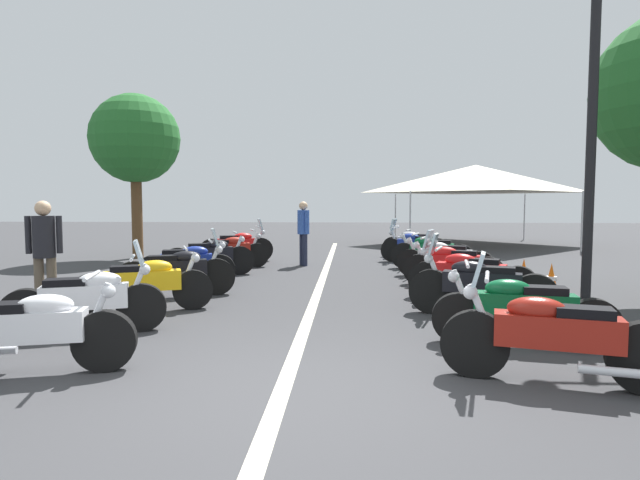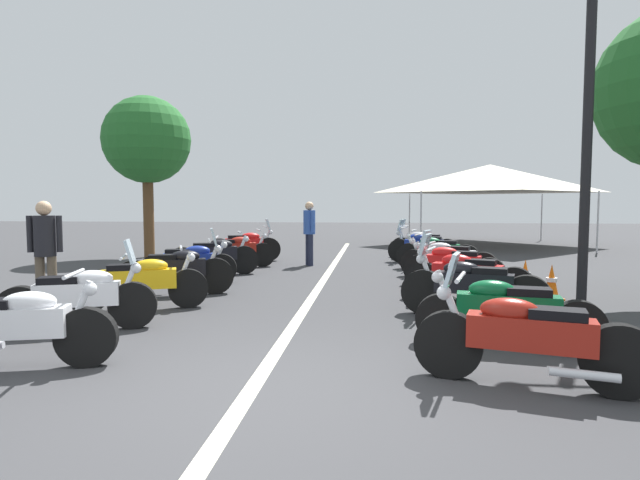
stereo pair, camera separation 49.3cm
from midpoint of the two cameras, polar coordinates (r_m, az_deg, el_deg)
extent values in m
plane|color=#38383A|center=(4.69, -7.65, -16.96)|extent=(80.00, 80.00, 0.00)
cube|color=beige|center=(10.47, -1.37, -5.11)|extent=(22.03, 0.16, 0.01)
cylinder|color=black|center=(5.78, -24.99, -10.06)|extent=(0.30, 0.63, 0.62)
cube|color=white|center=(5.94, -31.81, -8.13)|extent=(0.55, 1.12, 0.30)
ellipsoid|color=white|center=(5.84, -30.22, -6.26)|extent=(0.39, 0.57, 0.22)
cube|color=black|center=(5.98, -33.87, -6.36)|extent=(0.38, 0.53, 0.12)
cylinder|color=silver|center=(5.73, -25.67, -7.13)|extent=(0.14, 0.30, 0.58)
cylinder|color=silver|center=(5.68, -26.18, -3.55)|extent=(0.61, 0.20, 0.04)
sphere|color=silver|center=(5.67, -24.65, -5.16)|extent=(0.14, 0.14, 0.14)
cylinder|color=black|center=(7.30, -20.95, -6.97)|extent=(0.35, 0.64, 0.63)
cylinder|color=black|center=(7.53, -31.40, -6.98)|extent=(0.35, 0.64, 0.63)
cube|color=white|center=(7.35, -26.30, -5.63)|extent=(0.62, 1.07, 0.30)
ellipsoid|color=white|center=(7.29, -24.95, -4.07)|extent=(0.42, 0.58, 0.22)
cube|color=black|center=(7.36, -28.03, -4.25)|extent=(0.41, 0.54, 0.12)
cylinder|color=silver|center=(7.25, -21.48, -4.65)|extent=(0.16, 0.30, 0.58)
cylinder|color=silver|center=(7.21, -21.88, -1.83)|extent=(0.60, 0.25, 0.04)
sphere|color=silver|center=(7.22, -20.66, -3.07)|extent=(0.14, 0.14, 0.14)
cylinder|color=silver|center=(7.65, -29.04, -7.44)|extent=(0.26, 0.54, 0.08)
cube|color=silver|center=(7.20, -21.26, -1.26)|extent=(0.38, 0.24, 0.32)
cylinder|color=black|center=(8.50, -15.52, -5.30)|extent=(0.36, 0.63, 0.63)
cylinder|color=black|center=(8.56, -25.58, -5.50)|extent=(0.36, 0.63, 0.63)
cube|color=#EAB214|center=(8.47, -20.60, -4.22)|extent=(0.68, 1.15, 0.30)
ellipsoid|color=#EAB214|center=(8.44, -19.41, -2.85)|extent=(0.44, 0.58, 0.22)
cube|color=black|center=(8.46, -22.12, -3.04)|extent=(0.42, 0.54, 0.12)
cylinder|color=silver|center=(8.46, -15.97, -3.31)|extent=(0.17, 0.29, 0.58)
cylinder|color=silver|center=(8.42, -16.29, -0.88)|extent=(0.59, 0.27, 0.04)
sphere|color=silver|center=(8.44, -15.25, -1.94)|extent=(0.14, 0.14, 0.14)
cylinder|color=silver|center=(8.72, -23.46, -5.89)|extent=(0.28, 0.54, 0.08)
cylinder|color=black|center=(9.69, -12.82, -3.98)|extent=(0.36, 0.68, 0.67)
cylinder|color=black|center=(9.71, -21.28, -4.15)|extent=(0.36, 0.68, 0.67)
cube|color=black|center=(9.65, -17.08, -3.02)|extent=(0.63, 1.12, 0.30)
ellipsoid|color=black|center=(9.63, -16.03, -1.81)|extent=(0.42, 0.58, 0.22)
cube|color=black|center=(9.63, -18.41, -1.98)|extent=(0.41, 0.54, 0.12)
cylinder|color=silver|center=(9.65, -13.20, -2.23)|extent=(0.16, 0.30, 0.58)
cylinder|color=silver|center=(9.61, -13.48, -0.10)|extent=(0.60, 0.25, 0.04)
sphere|color=silver|center=(9.64, -12.57, -1.03)|extent=(0.14, 0.14, 0.14)
cylinder|color=silver|center=(9.88, -19.53, -4.55)|extent=(0.26, 0.54, 0.08)
cube|color=silver|center=(9.61, -13.01, 0.33)|extent=(0.38, 0.24, 0.32)
cylinder|color=black|center=(10.93, -12.26, -3.19)|extent=(0.28, 0.64, 0.62)
cylinder|color=black|center=(11.06, -19.32, -3.24)|extent=(0.28, 0.64, 0.62)
cube|color=navy|center=(10.95, -15.83, -2.28)|extent=(0.51, 1.07, 0.30)
ellipsoid|color=navy|center=(10.92, -14.91, -1.23)|extent=(0.37, 0.57, 0.22)
cube|color=black|center=(10.96, -17.00, -1.36)|extent=(0.36, 0.53, 0.12)
cylinder|color=silver|center=(10.90, -12.60, -1.63)|extent=(0.14, 0.30, 0.58)
cylinder|color=silver|center=(10.87, -12.84, 0.26)|extent=(0.61, 0.18, 0.04)
sphere|color=silver|center=(10.88, -12.04, -0.57)|extent=(0.14, 0.14, 0.14)
cylinder|color=silver|center=(11.21, -17.79, -3.59)|extent=(0.21, 0.55, 0.08)
cylinder|color=black|center=(12.28, -10.00, -2.24)|extent=(0.37, 0.68, 0.67)
cylinder|color=black|center=(12.18, -16.62, -2.40)|extent=(0.37, 0.68, 0.67)
cube|color=black|center=(12.19, -13.31, -1.48)|extent=(0.64, 1.11, 0.30)
ellipsoid|color=black|center=(12.19, -12.48, -0.52)|extent=(0.43, 0.58, 0.22)
cube|color=black|center=(12.16, -14.36, -0.66)|extent=(0.41, 0.54, 0.12)
cylinder|color=silver|center=(12.25, -10.29, -0.85)|extent=(0.17, 0.30, 0.58)
cylinder|color=silver|center=(12.22, -10.50, 0.83)|extent=(0.59, 0.26, 0.04)
sphere|color=silver|center=(12.24, -9.79, 0.10)|extent=(0.14, 0.14, 0.14)
cylinder|color=silver|center=(12.38, -15.31, -2.74)|extent=(0.27, 0.54, 0.08)
cylinder|color=black|center=(13.62, -8.07, -1.67)|extent=(0.36, 0.64, 0.63)
cylinder|color=black|center=(13.46, -14.42, -1.83)|extent=(0.36, 0.64, 0.63)
cube|color=maroon|center=(13.50, -11.23, -0.99)|extent=(0.67, 1.17, 0.30)
ellipsoid|color=maroon|center=(13.51, -10.49, -0.13)|extent=(0.43, 0.58, 0.22)
cube|color=black|center=(13.47, -12.17, -0.25)|extent=(0.41, 0.54, 0.12)
cylinder|color=silver|center=(13.59, -8.33, -0.41)|extent=(0.17, 0.30, 0.58)
cylinder|color=silver|center=(13.56, -8.51, 1.10)|extent=(0.59, 0.26, 0.04)
sphere|color=silver|center=(13.59, -7.88, 0.44)|extent=(0.14, 0.14, 0.14)
cylinder|color=silver|center=(13.67, -13.19, -2.12)|extent=(0.27, 0.54, 0.08)
cylinder|color=black|center=(14.99, -7.47, -1.05)|extent=(0.36, 0.69, 0.68)
cylinder|color=black|center=(14.85, -12.84, -1.17)|extent=(0.36, 0.69, 0.68)
cube|color=red|center=(14.89, -10.15, -0.42)|extent=(0.62, 1.10, 0.30)
ellipsoid|color=red|center=(14.89, -9.47, 0.36)|extent=(0.42, 0.58, 0.22)
cube|color=black|center=(14.85, -11.01, 0.26)|extent=(0.40, 0.54, 0.12)
cylinder|color=silver|center=(14.95, -7.71, 0.09)|extent=(0.16, 0.30, 0.58)
cylinder|color=silver|center=(14.93, -7.88, 1.47)|extent=(0.60, 0.24, 0.04)
sphere|color=silver|center=(14.96, -7.30, 0.86)|extent=(0.14, 0.14, 0.14)
cylinder|color=silver|center=(15.05, -11.81, -1.47)|extent=(0.26, 0.55, 0.08)
cube|color=silver|center=(14.94, -7.58, 1.74)|extent=(0.38, 0.23, 0.32)
cylinder|color=black|center=(5.25, 14.09, -11.03)|extent=(0.31, 0.66, 0.65)
cube|color=maroon|center=(5.20, 22.20, -9.31)|extent=(0.56, 1.13, 0.30)
ellipsoid|color=maroon|center=(5.15, 20.25, -7.11)|extent=(0.39, 0.57, 0.22)
cube|color=black|center=(5.18, 24.70, -7.39)|extent=(0.38, 0.53, 0.12)
cylinder|color=silver|center=(5.17, 14.82, -7.84)|extent=(0.14, 0.30, 0.58)
cylinder|color=silver|center=(5.11, 15.35, -3.90)|extent=(0.61, 0.20, 0.04)
sphere|color=silver|center=(5.14, 13.64, -5.62)|extent=(0.14, 0.14, 0.14)
cylinder|color=silver|center=(5.14, 27.19, -12.80)|extent=(0.22, 0.55, 0.08)
cube|color=silver|center=(5.10, 14.46, -3.10)|extent=(0.38, 0.21, 0.32)
cylinder|color=black|center=(6.44, 12.79, -8.38)|extent=(0.25, 0.62, 0.60)
cylinder|color=black|center=(6.60, 26.07, -8.40)|extent=(0.25, 0.62, 0.60)
cube|color=#0C592D|center=(6.44, 19.55, -6.88)|extent=(0.48, 1.17, 0.30)
ellipsoid|color=#0C592D|center=(6.39, 17.98, -5.11)|extent=(0.35, 0.56, 0.22)
cube|color=black|center=(6.44, 21.54, -5.31)|extent=(0.34, 0.52, 0.12)
cylinder|color=silver|center=(6.38, 13.37, -5.76)|extent=(0.12, 0.30, 0.58)
cylinder|color=silver|center=(6.33, 13.79, -2.55)|extent=(0.62, 0.15, 0.04)
sphere|color=silver|center=(6.35, 12.41, -3.96)|extent=(0.14, 0.14, 0.14)
cylinder|color=silver|center=(6.39, 23.73, -9.57)|extent=(0.18, 0.56, 0.08)
cylinder|color=black|center=(8.02, 10.50, -5.60)|extent=(0.33, 0.69, 0.68)
cylinder|color=black|center=(7.91, 21.03, -5.95)|extent=(0.33, 0.69, 0.68)
cube|color=black|center=(7.91, 15.75, -4.51)|extent=(0.59, 1.14, 0.30)
ellipsoid|color=black|center=(7.90, 14.48, -3.03)|extent=(0.40, 0.57, 0.22)
cube|color=black|center=(7.87, 17.38, -3.26)|extent=(0.39, 0.54, 0.12)
cylinder|color=silver|center=(7.97, 10.95, -3.49)|extent=(0.15, 0.30, 0.58)
cylinder|color=silver|center=(7.92, 11.28, -0.92)|extent=(0.60, 0.22, 0.04)
sphere|color=silver|center=(7.96, 10.19, -2.04)|extent=(0.14, 0.14, 0.14)
cylinder|color=silver|center=(7.75, 18.85, -6.86)|extent=(0.24, 0.55, 0.08)
cube|color=silver|center=(7.93, 10.71, -0.40)|extent=(0.38, 0.22, 0.32)
cylinder|color=black|center=(9.29, 10.23, -4.34)|extent=(0.38, 0.66, 0.65)
cylinder|color=black|center=(9.02, 19.58, -4.77)|extent=(0.38, 0.66, 0.65)
cube|color=red|center=(9.10, 14.86, -3.45)|extent=(0.69, 1.17, 0.30)
ellipsoid|color=red|center=(9.11, 13.77, -2.16)|extent=(0.44, 0.58, 0.22)
cube|color=black|center=(9.04, 16.25, -2.38)|extent=(0.42, 0.54, 0.12)
cylinder|color=silver|center=(9.24, 10.62, -2.52)|extent=(0.17, 0.29, 0.58)
cylinder|color=silver|center=(9.20, 10.89, -0.30)|extent=(0.59, 0.27, 0.04)
sphere|color=silver|center=(9.25, 9.98, -1.26)|extent=(0.14, 0.14, 0.14)
cylinder|color=silver|center=(8.90, 17.50, -5.49)|extent=(0.28, 0.54, 0.08)
cube|color=silver|center=(9.21, 10.41, 0.15)|extent=(0.38, 0.25, 0.32)
cylinder|color=black|center=(10.78, 9.56, -3.23)|extent=(0.33, 0.64, 0.63)
cylinder|color=black|center=(10.59, 16.89, -3.48)|extent=(0.33, 0.64, 0.63)
cube|color=red|center=(10.64, 13.21, -2.40)|extent=(0.59, 1.08, 0.30)
ellipsoid|color=red|center=(10.65, 12.27, -1.30)|extent=(0.41, 0.57, 0.22)
cube|color=black|center=(10.60, 14.40, -1.47)|extent=(0.39, 0.54, 0.12)
cylinder|color=silver|center=(10.74, 9.89, -1.65)|extent=(0.16, 0.30, 0.58)
cylinder|color=silver|center=(10.70, 10.12, 0.26)|extent=(0.60, 0.23, 0.04)
sphere|color=silver|center=(10.74, 9.33, -0.57)|extent=(0.14, 0.14, 0.14)
cylinder|color=silver|center=(10.45, 15.29, -4.07)|extent=(0.24, 0.55, 0.08)
cylinder|color=black|center=(12.03, 8.88, -2.47)|extent=(0.35, 0.64, 0.62)
cylinder|color=black|center=(11.74, 16.19, -2.74)|extent=(0.35, 0.64, 0.62)
cube|color=silver|center=(11.84, 12.50, -1.74)|extent=(0.66, 1.20, 0.30)
ellipsoid|color=silver|center=(11.86, 11.66, -0.75)|extent=(0.42, 0.58, 0.22)
cube|color=black|center=(11.78, 13.57, -0.91)|extent=(0.41, 0.54, 0.12)
cylinder|color=silver|center=(11.98, 9.17, -1.05)|extent=(0.16, 0.30, 0.58)
cylinder|color=silver|center=(11.94, 9.38, 0.66)|extent=(0.60, 0.25, 0.04)
sphere|color=silver|center=(11.99, 8.67, -0.09)|extent=(0.14, 0.14, 0.14)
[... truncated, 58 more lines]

